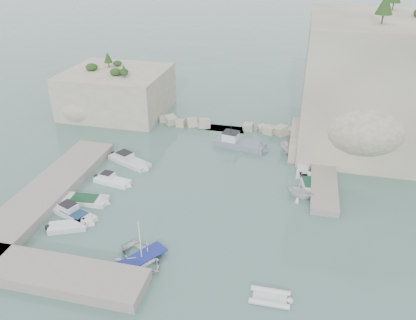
% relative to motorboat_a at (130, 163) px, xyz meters
% --- Properties ---
extents(ground, '(400.00, 400.00, 0.00)m').
position_rel_motorboat_a_xyz_m(ground, '(11.01, -8.22, 0.00)').
color(ground, slate).
rests_on(ground, ground).
extents(cliff_east, '(26.00, 22.00, 17.00)m').
position_rel_motorboat_a_xyz_m(cliff_east, '(34.01, 14.78, 8.50)').
color(cliff_east, beige).
rests_on(cliff_east, ground).
extents(cliff_terrace, '(8.00, 10.00, 2.50)m').
position_rel_motorboat_a_xyz_m(cliff_terrace, '(24.01, 9.78, 1.25)').
color(cliff_terrace, beige).
rests_on(cliff_terrace, ground).
extents(outcrop_west, '(16.00, 14.00, 7.00)m').
position_rel_motorboat_a_xyz_m(outcrop_west, '(-8.99, 16.78, 3.50)').
color(outcrop_west, beige).
rests_on(outcrop_west, ground).
extents(quay_west, '(5.00, 24.00, 1.10)m').
position_rel_motorboat_a_xyz_m(quay_west, '(-5.99, -9.22, 0.55)').
color(quay_west, '#9E9689').
rests_on(quay_west, ground).
extents(quay_south, '(18.00, 4.00, 1.10)m').
position_rel_motorboat_a_xyz_m(quay_south, '(1.01, -20.72, 0.55)').
color(quay_south, '#9E9689').
rests_on(quay_south, ground).
extents(ledge_east, '(3.00, 16.00, 0.80)m').
position_rel_motorboat_a_xyz_m(ledge_east, '(24.51, 1.78, 0.40)').
color(ledge_east, '#9E9689').
rests_on(ledge_east, ground).
extents(breakwater, '(28.00, 3.00, 1.40)m').
position_rel_motorboat_a_xyz_m(breakwater, '(10.01, 13.78, 0.70)').
color(breakwater, beige).
rests_on(breakwater, ground).
extents(motorboat_a, '(7.02, 4.68, 1.40)m').
position_rel_motorboat_a_xyz_m(motorboat_a, '(0.00, 0.00, 0.00)').
color(motorboat_a, silver).
rests_on(motorboat_a, ground).
extents(motorboat_b, '(5.05, 2.30, 1.40)m').
position_rel_motorboat_a_xyz_m(motorboat_b, '(-0.03, -5.10, 0.00)').
color(motorboat_b, white).
rests_on(motorboat_b, ground).
extents(motorboat_c, '(5.76, 2.50, 0.70)m').
position_rel_motorboat_a_xyz_m(motorboat_c, '(-1.29, -9.52, 0.00)').
color(motorboat_c, silver).
rests_on(motorboat_c, ground).
extents(motorboat_d, '(6.09, 3.68, 1.40)m').
position_rel_motorboat_a_xyz_m(motorboat_d, '(-1.06, -12.18, 0.00)').
color(motorboat_d, silver).
rests_on(motorboat_d, ground).
extents(motorboat_e, '(4.35, 3.14, 0.70)m').
position_rel_motorboat_a_xyz_m(motorboat_e, '(-0.65, -14.24, 0.00)').
color(motorboat_e, silver).
rests_on(motorboat_e, ground).
extents(rowboat, '(6.29, 5.92, 1.06)m').
position_rel_motorboat_a_xyz_m(rowboat, '(8.37, -16.97, 0.00)').
color(rowboat, white).
rests_on(rowboat, ground).
extents(inflatable_dinghy, '(3.56, 1.75, 0.44)m').
position_rel_motorboat_a_xyz_m(inflatable_dinghy, '(20.02, -18.72, 0.00)').
color(inflatable_dinghy, silver).
rests_on(inflatable_dinghy, ground).
extents(tender_east_a, '(4.17, 3.88, 1.80)m').
position_rel_motorboat_a_xyz_m(tender_east_a, '(21.83, -2.96, 0.00)').
color(tender_east_a, white).
rests_on(tender_east_a, ground).
extents(tender_east_b, '(2.70, 5.27, 0.70)m').
position_rel_motorboat_a_xyz_m(tender_east_b, '(22.86, -0.33, 0.00)').
color(tender_east_b, silver).
rests_on(tender_east_b, ground).
extents(tender_east_c, '(1.49, 4.33, 0.70)m').
position_rel_motorboat_a_xyz_m(tender_east_c, '(21.97, 2.91, 0.00)').
color(tender_east_c, silver).
rests_on(tender_east_c, ground).
extents(tender_east_d, '(5.33, 3.78, 1.93)m').
position_rel_motorboat_a_xyz_m(tender_east_d, '(21.05, 6.95, 0.00)').
color(tender_east_d, silver).
rests_on(tender_east_d, ground).
extents(work_boat, '(8.09, 3.71, 2.20)m').
position_rel_motorboat_a_xyz_m(work_boat, '(13.23, 7.94, 0.00)').
color(work_boat, slate).
rests_on(work_boat, ground).
extents(rowboat_mast, '(0.10, 0.10, 4.20)m').
position_rel_motorboat_a_xyz_m(rowboat_mast, '(8.37, -16.97, 2.63)').
color(rowboat_mast, white).
rests_on(rowboat_mast, rowboat).
extents(vegetation, '(53.48, 13.88, 13.40)m').
position_rel_motorboat_a_xyz_m(vegetation, '(28.84, 16.18, 17.93)').
color(vegetation, '#1E4219').
rests_on(vegetation, ground).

